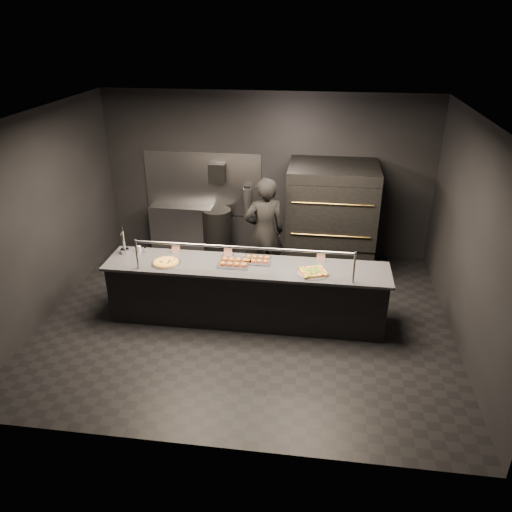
{
  "coord_description": "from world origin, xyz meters",
  "views": [
    {
      "loc": [
        1.0,
        -6.3,
        4.16
      ],
      "look_at": [
        0.12,
        0.2,
        0.98
      ],
      "focal_mm": 35.0,
      "sensor_mm": 36.0,
      "label": 1
    }
  ],
  "objects_px": {
    "pizza_oven": "(331,218)",
    "beer_tap": "(124,245)",
    "prep_shelf": "(183,228)",
    "slider_tray_a": "(234,263)",
    "trash_bin": "(217,232)",
    "worker": "(264,233)",
    "round_pizza": "(166,262)",
    "service_counter": "(246,293)",
    "fire_extinguisher": "(247,200)",
    "towel_dispenser": "(217,173)",
    "square_pizza": "(313,272)",
    "slider_tray_b": "(257,260)"
  },
  "relations": [
    {
      "from": "pizza_oven",
      "to": "beer_tap",
      "type": "bearing_deg",
      "value": -150.33
    },
    {
      "from": "prep_shelf",
      "to": "beer_tap",
      "type": "distance_m",
      "value": 2.27
    },
    {
      "from": "slider_tray_a",
      "to": "trash_bin",
      "type": "xyz_separation_m",
      "value": [
        -0.73,
        2.21,
        -0.5
      ]
    },
    {
      "from": "worker",
      "to": "beer_tap",
      "type": "bearing_deg",
      "value": 6.94
    },
    {
      "from": "trash_bin",
      "to": "round_pizza",
      "type": "bearing_deg",
      "value": -96.32
    },
    {
      "from": "service_counter",
      "to": "fire_extinguisher",
      "type": "relative_size",
      "value": 8.12
    },
    {
      "from": "prep_shelf",
      "to": "pizza_oven",
      "type": "bearing_deg",
      "value": -8.54
    },
    {
      "from": "worker",
      "to": "service_counter",
      "type": "bearing_deg",
      "value": 63.75
    },
    {
      "from": "towel_dispenser",
      "to": "square_pizza",
      "type": "bearing_deg",
      "value": -53.32
    },
    {
      "from": "prep_shelf",
      "to": "trash_bin",
      "type": "height_order",
      "value": "prep_shelf"
    },
    {
      "from": "square_pizza",
      "to": "worker",
      "type": "xyz_separation_m",
      "value": [
        -0.84,
        1.29,
        -0.0
      ]
    },
    {
      "from": "service_counter",
      "to": "fire_extinguisher",
      "type": "height_order",
      "value": "service_counter"
    },
    {
      "from": "pizza_oven",
      "to": "towel_dispenser",
      "type": "distance_m",
      "value": 2.23
    },
    {
      "from": "round_pizza",
      "to": "trash_bin",
      "type": "bearing_deg",
      "value": 83.68
    },
    {
      "from": "service_counter",
      "to": "slider_tray_a",
      "type": "bearing_deg",
      "value": 177.84
    },
    {
      "from": "prep_shelf",
      "to": "service_counter",
      "type": "bearing_deg",
      "value": -55.41
    },
    {
      "from": "prep_shelf",
      "to": "trash_bin",
      "type": "distance_m",
      "value": 0.71
    },
    {
      "from": "towel_dispenser",
      "to": "beer_tap",
      "type": "distance_m",
      "value": 2.49
    },
    {
      "from": "worker",
      "to": "fire_extinguisher",
      "type": "bearing_deg",
      "value": -89.23
    },
    {
      "from": "fire_extinguisher",
      "to": "trash_bin",
      "type": "height_order",
      "value": "fire_extinguisher"
    },
    {
      "from": "fire_extinguisher",
      "to": "beer_tap",
      "type": "distance_m",
      "value": 2.72
    },
    {
      "from": "beer_tap",
      "to": "worker",
      "type": "bearing_deg",
      "value": 27.27
    },
    {
      "from": "towel_dispenser",
      "to": "worker",
      "type": "xyz_separation_m",
      "value": [
        1.02,
        -1.21,
        -0.61
      ]
    },
    {
      "from": "prep_shelf",
      "to": "towel_dispenser",
      "type": "relative_size",
      "value": 3.43
    },
    {
      "from": "worker",
      "to": "square_pizza",
      "type": "bearing_deg",
      "value": 102.79
    },
    {
      "from": "square_pizza",
      "to": "trash_bin",
      "type": "height_order",
      "value": "square_pizza"
    },
    {
      "from": "fire_extinguisher",
      "to": "slider_tray_a",
      "type": "distance_m",
      "value": 2.4
    },
    {
      "from": "slider_tray_a",
      "to": "square_pizza",
      "type": "relative_size",
      "value": 1.12
    },
    {
      "from": "beer_tap",
      "to": "worker",
      "type": "xyz_separation_m",
      "value": [
        1.99,
        1.03,
        -0.12
      ]
    },
    {
      "from": "square_pizza",
      "to": "trash_bin",
      "type": "distance_m",
      "value": 3.03
    },
    {
      "from": "round_pizza",
      "to": "worker",
      "type": "distance_m",
      "value": 1.81
    },
    {
      "from": "pizza_oven",
      "to": "slider_tray_b",
      "type": "height_order",
      "value": "pizza_oven"
    },
    {
      "from": "beer_tap",
      "to": "slider_tray_b",
      "type": "xyz_separation_m",
      "value": [
        2.01,
        0.0,
        -0.12
      ]
    },
    {
      "from": "fire_extinguisher",
      "to": "round_pizza",
      "type": "xyz_separation_m",
      "value": [
        -0.81,
        -2.5,
        -0.12
      ]
    },
    {
      "from": "slider_tray_a",
      "to": "square_pizza",
      "type": "xyz_separation_m",
      "value": [
        1.14,
        -0.12,
        -0.01
      ]
    },
    {
      "from": "fire_extinguisher",
      "to": "round_pizza",
      "type": "bearing_deg",
      "value": -107.89
    },
    {
      "from": "slider_tray_a",
      "to": "worker",
      "type": "distance_m",
      "value": 1.21
    },
    {
      "from": "pizza_oven",
      "to": "trash_bin",
      "type": "height_order",
      "value": "pizza_oven"
    },
    {
      "from": "pizza_oven",
      "to": "fire_extinguisher",
      "type": "distance_m",
      "value": 1.63
    },
    {
      "from": "round_pizza",
      "to": "fire_extinguisher",
      "type": "bearing_deg",
      "value": 72.11
    },
    {
      "from": "beer_tap",
      "to": "square_pizza",
      "type": "relative_size",
      "value": 1.12
    },
    {
      "from": "slider_tray_b",
      "to": "worker",
      "type": "xyz_separation_m",
      "value": [
        -0.02,
        1.03,
        -0.01
      ]
    },
    {
      "from": "trash_bin",
      "to": "service_counter",
      "type": "bearing_deg",
      "value": -67.94
    },
    {
      "from": "fire_extinguisher",
      "to": "worker",
      "type": "relative_size",
      "value": 0.27
    },
    {
      "from": "service_counter",
      "to": "round_pizza",
      "type": "height_order",
      "value": "service_counter"
    },
    {
      "from": "service_counter",
      "to": "pizza_oven",
      "type": "xyz_separation_m",
      "value": [
        1.2,
        1.9,
        0.5
      ]
    },
    {
      "from": "square_pizza",
      "to": "trash_bin",
      "type": "relative_size",
      "value": 0.49
    },
    {
      "from": "trash_bin",
      "to": "worker",
      "type": "relative_size",
      "value": 0.48
    },
    {
      "from": "beer_tap",
      "to": "worker",
      "type": "distance_m",
      "value": 2.25
    },
    {
      "from": "service_counter",
      "to": "prep_shelf",
      "type": "bearing_deg",
      "value": 124.59
    }
  ]
}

